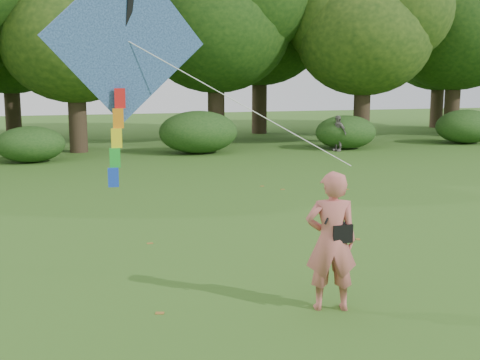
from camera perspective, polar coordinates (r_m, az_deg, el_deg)
name	(u,v)px	position (r m, az deg, el deg)	size (l,w,h in m)	color
ground	(302,300)	(9.13, 5.87, -11.22)	(100.00, 100.00, 0.00)	#265114
man_kite_flyer	(331,241)	(8.54, 8.64, -5.75)	(0.72, 0.48, 1.99)	#C4635C
bystander_right	(338,133)	(27.70, 9.23, 4.40)	(0.96, 0.40, 1.63)	slate
crossbody_bag	(340,232)	(8.53, 9.45, -4.88)	(0.43, 0.20, 0.75)	black
flying_kite	(126,44)	(8.05, -10.74, 12.54)	(4.01, 1.00, 3.00)	#2967B4
tree_line	(147,31)	(31.19, -8.85, 13.77)	(54.70, 15.30, 9.48)	#3A2D1E
shrub_band	(113,137)	(25.65, -11.91, 4.01)	(39.15, 3.22, 1.88)	#264919
fallen_leaves	(330,230)	(13.20, 8.51, -4.71)	(7.23, 10.90, 0.01)	olive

